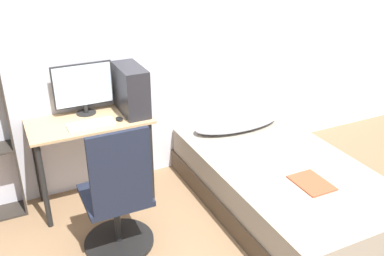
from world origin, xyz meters
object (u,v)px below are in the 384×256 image
object	(u,v)px
keyboard	(91,124)
pc_tower	(131,90)
bed	(282,185)
office_chair	(118,205)
monitor	(83,87)

from	to	relation	value
keyboard	pc_tower	world-z (taller)	pc_tower
keyboard	bed	bearing A→B (deg)	-25.17
office_chair	keyboard	world-z (taller)	office_chair
bed	keyboard	bearing A→B (deg)	154.83
office_chair	pc_tower	xyz separation A→B (m)	(0.37, 0.73, 0.58)
bed	keyboard	world-z (taller)	keyboard
bed	monitor	xyz separation A→B (m)	(-1.41, 0.92, 0.80)
office_chair	monitor	bearing A→B (deg)	89.31
office_chair	monitor	distance (m)	1.06
monitor	keyboard	xyz separation A→B (m)	(-0.02, -0.25, -0.22)
monitor	pc_tower	xyz separation A→B (m)	(0.36, -0.14, -0.03)
office_chair	bed	xyz separation A→B (m)	(1.42, -0.06, -0.19)
monitor	keyboard	world-z (taller)	monitor
pc_tower	bed	bearing A→B (deg)	-37.03
bed	keyboard	xyz separation A→B (m)	(-1.43, 0.67, 0.58)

